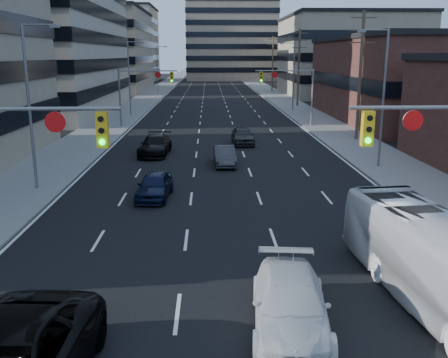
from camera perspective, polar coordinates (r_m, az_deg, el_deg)
road_surface at (r=137.48m, az=-1.44°, el=10.92°), size 18.00×300.00×0.02m
sidewalk_left at (r=137.88m, az=-6.31°, el=10.88°), size 5.00×300.00×0.15m
sidewalk_right at (r=138.03m, az=3.43°, el=10.94°), size 5.00×300.00×0.15m
office_left_mid at (r=72.49m, az=-24.18°, el=18.08°), size 26.00×34.00×28.00m
office_left_far at (r=109.75m, az=-14.38°, el=13.90°), size 20.00×30.00×16.00m
storefront_right_mid at (r=62.50m, az=22.03°, el=10.36°), size 20.00×30.00×9.00m
office_right_far at (r=98.72m, az=13.79°, el=13.39°), size 22.00×28.00×14.00m
bg_block_left at (r=149.78m, az=-12.63°, el=14.68°), size 24.00×24.00×20.00m
bg_block_right at (r=141.16m, az=12.01°, el=13.15°), size 22.00×22.00×12.00m
signal_far_left at (r=52.81m, az=-9.36°, el=10.48°), size 6.09×0.33×6.00m
signal_far_right at (r=53.05m, az=7.61°, el=10.56°), size 6.09×0.33×6.00m
utility_pole_block at (r=45.23m, az=15.31°, el=11.49°), size 2.20×0.28×11.00m
utility_pole_midblock at (r=74.45m, az=8.53°, el=12.62°), size 2.20×0.28×11.00m
utility_pole_distant at (r=104.11m, az=5.57°, el=13.06°), size 2.20×0.28×11.00m
streetlight_left_near at (r=28.98m, az=-21.13°, el=8.47°), size 2.03×0.22×9.00m
streetlight_left_mid at (r=63.04m, az=-10.65°, el=11.65°), size 2.03×0.22×9.00m
streetlight_left_far at (r=97.77m, az=-7.52°, el=12.52°), size 2.03×0.22×9.00m
streetlight_right_near at (r=34.24m, az=17.54°, el=9.47°), size 2.03×0.22×9.00m
streetlight_right_far at (r=68.24m, az=7.84°, el=11.92°), size 2.03×0.22×9.00m
white_van at (r=14.21m, az=7.57°, el=-14.01°), size 2.53×5.23×1.47m
transit_bus at (r=16.18m, az=23.70°, el=-9.00°), size 3.28×10.09×2.76m
sedan_blue at (r=26.54m, az=-7.95°, el=-0.75°), size 1.91×4.12×1.37m
sedan_grey_center at (r=34.21m, az=0.05°, el=2.67°), size 1.58×4.06×1.32m
sedan_black_far at (r=38.15m, az=-7.88°, el=3.85°), size 2.38×5.24×1.49m
sedan_grey_right at (r=42.44m, az=2.14°, el=5.00°), size 1.91×4.43×1.49m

